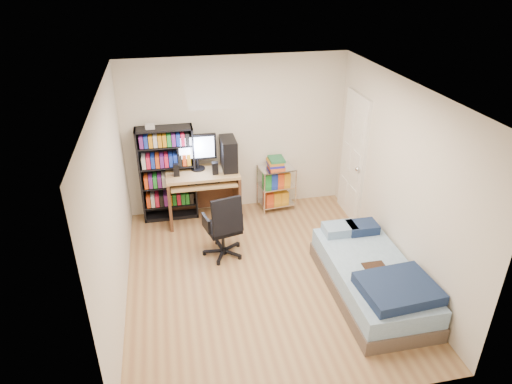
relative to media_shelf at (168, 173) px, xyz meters
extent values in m
cube|color=#A17E50|center=(1.12, -1.84, -0.80)|extent=(3.50, 4.00, 0.04)
cube|color=white|center=(1.12, -1.84, 1.74)|extent=(3.50, 4.00, 0.04)
cube|color=beige|center=(1.12, 0.18, 0.47)|extent=(3.50, 0.04, 2.50)
cube|color=beige|center=(1.12, -3.86, 0.47)|extent=(3.50, 0.04, 2.50)
cube|color=beige|center=(-0.65, -1.84, 0.47)|extent=(0.04, 4.00, 2.50)
cube|color=beige|center=(2.89, -1.84, 0.47)|extent=(0.04, 4.00, 2.50)
cube|color=black|center=(0.00, 0.00, -0.02)|extent=(0.85, 0.28, 1.52)
cube|color=black|center=(0.00, 0.00, -0.54)|extent=(0.80, 0.27, 0.02)
cube|color=#CC1B42|center=(0.00, -0.01, -0.43)|extent=(0.74, 0.23, 0.18)
cube|color=black|center=(0.00, 0.00, -0.21)|extent=(0.80, 0.27, 0.02)
cube|color=#1731A7|center=(0.00, -0.01, -0.10)|extent=(0.74, 0.23, 0.18)
cube|color=black|center=(0.00, 0.00, 0.12)|extent=(0.80, 0.27, 0.02)
cube|color=#C58217|center=(0.00, -0.01, 0.23)|extent=(0.74, 0.23, 0.18)
cube|color=black|center=(0.00, 0.00, 0.45)|extent=(0.80, 0.27, 0.02)
cube|color=#1E8A2C|center=(0.00, -0.01, 0.56)|extent=(0.74, 0.23, 0.18)
cube|color=silver|center=(-0.19, 0.00, 0.77)|extent=(0.13, 0.12, 0.06)
cube|color=tan|center=(0.52, -0.18, 0.03)|extent=(1.11, 0.61, 0.04)
cube|color=#33241C|center=(-0.01, -0.18, -0.39)|extent=(0.04, 0.61, 0.79)
cube|color=#33241C|center=(1.06, -0.18, -0.39)|extent=(0.04, 0.61, 0.79)
cube|color=#33241C|center=(0.52, 0.10, -0.36)|extent=(1.07, 0.03, 0.72)
cube|color=tan|center=(0.52, -0.27, -0.08)|extent=(1.00, 0.50, 0.03)
cube|color=black|center=(0.52, -0.30, -0.05)|extent=(0.49, 0.17, 0.03)
cube|color=black|center=(0.47, -0.06, 0.42)|extent=(0.60, 0.06, 0.40)
cube|color=#CCDAFF|center=(0.47, -0.09, 0.42)|extent=(0.53, 0.01, 0.33)
cube|color=black|center=(0.94, -0.13, 0.30)|extent=(0.22, 0.47, 0.49)
cube|color=black|center=(0.13, -0.24, 0.15)|extent=(0.09, 0.09, 0.19)
cube|color=black|center=(0.71, -0.30, 0.15)|extent=(0.09, 0.09, 0.19)
cylinder|color=black|center=(0.68, -1.20, -0.54)|extent=(0.05, 0.05, 0.34)
cube|color=black|center=(0.68, -1.20, -0.35)|extent=(0.52, 0.52, 0.07)
cube|color=black|center=(0.73, -1.40, -0.06)|extent=(0.44, 0.22, 0.50)
cube|color=black|center=(0.45, -1.26, -0.22)|extent=(0.10, 0.27, 0.20)
cube|color=black|center=(0.91, -1.15, -0.22)|extent=(0.10, 0.27, 0.20)
cylinder|color=silver|center=(1.48, -0.28, -0.41)|extent=(0.03, 0.03, 0.74)
cylinder|color=silver|center=(2.02, -0.22, -0.41)|extent=(0.03, 0.03, 0.74)
cylinder|color=silver|center=(1.44, 0.10, -0.41)|extent=(0.03, 0.03, 0.74)
cylinder|color=silver|center=(1.98, 0.16, -0.41)|extent=(0.03, 0.03, 0.74)
cube|color=silver|center=(1.73, -0.06, -0.67)|extent=(0.58, 0.44, 0.02)
cube|color=silver|center=(1.73, -0.06, -0.36)|extent=(0.58, 0.44, 0.02)
cube|color=silver|center=(1.73, -0.06, -0.05)|extent=(0.58, 0.44, 0.02)
cube|color=#BF491B|center=(1.73, -0.06, 0.05)|extent=(0.26, 0.32, 0.17)
cube|color=brown|center=(2.36, -2.42, -0.68)|extent=(0.96, 1.93, 0.19)
cube|color=#92B7D9|center=(2.36, -2.42, -0.47)|extent=(0.93, 1.89, 0.23)
cube|color=#162445|center=(2.41, -2.95, -0.30)|extent=(0.87, 0.73, 0.14)
cube|color=#A5CAE9|center=(2.22, -1.65, -0.29)|extent=(0.43, 0.29, 0.13)
cube|color=#162445|center=(2.54, -1.67, -0.29)|extent=(0.41, 0.29, 0.13)
cube|color=#3C2113|center=(2.36, -2.47, -0.35)|extent=(0.27, 0.21, 0.02)
cube|color=white|center=(2.84, -0.49, 0.22)|extent=(0.05, 0.80, 2.00)
sphere|color=silver|center=(2.79, -0.81, 0.17)|extent=(0.08, 0.08, 0.08)
camera|label=1|loc=(0.05, -6.56, 3.00)|focal=32.00mm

